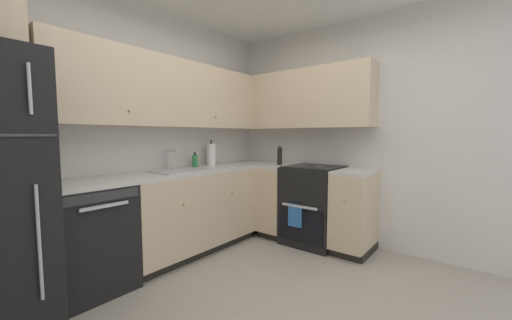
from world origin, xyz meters
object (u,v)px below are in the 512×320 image
object	(u,v)px
soap_bottle	(195,161)
paper_towel_roll	(211,155)
dishwasher	(88,238)
oven_range	(314,204)
oil_bottle	(280,156)

from	to	relation	value
soap_bottle	paper_towel_roll	distance (m)	0.25
soap_bottle	paper_towel_roll	size ratio (longest dim) A/B	0.52
dishwasher	oven_range	size ratio (longest dim) A/B	0.83
dishwasher	oven_range	xyz separation A→B (m)	(2.16, -0.95, 0.02)
paper_towel_roll	oil_bottle	size ratio (longest dim) A/B	1.39
oven_range	paper_towel_roll	xyz separation A→B (m)	(-0.62, 1.11, 0.59)
oil_bottle	dishwasher	bearing A→B (deg)	167.81
oven_range	soap_bottle	distance (m)	1.52
oven_range	soap_bottle	world-z (taller)	soap_bottle
dishwasher	soap_bottle	size ratio (longest dim) A/B	5.12
paper_towel_roll	oil_bottle	bearing A→B (deg)	-46.02
oven_range	paper_towel_roll	size ratio (longest dim) A/B	3.24
oven_range	soap_bottle	size ratio (longest dim) A/B	6.19
soap_bottle	oil_bottle	bearing A→B (deg)	-37.20
oven_range	oil_bottle	distance (m)	0.74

